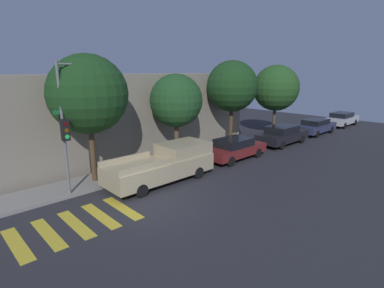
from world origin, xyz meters
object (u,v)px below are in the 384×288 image
sedan_far_end (316,126)px  traffic_light_pole (75,113)px  sedan_middle (282,135)px  tree_behind_truck (276,88)px  pickup_truck (165,164)px  sedan_tail_of_row (342,119)px  tree_midblock (176,101)px  tree_far_end (232,86)px  tree_near_corner (88,94)px  sedan_near_corner (234,148)px

sedan_far_end → traffic_light_pole: bearing=176.5°
sedan_middle → tree_behind_truck: (2.15, 2.11, 3.30)m
sedan_far_end → pickup_truck: bearing=-180.0°
sedan_far_end → sedan_tail_of_row: bearing=-0.0°
traffic_light_pole → sedan_far_end: 20.93m
tree_midblock → tree_far_end: (5.13, 0.00, 0.66)m
tree_far_end → sedan_middle: bearing=-30.6°
sedan_far_end → tree_behind_truck: (-3.42, 2.11, 3.34)m
sedan_tail_of_row → tree_near_corner: bearing=175.3°
traffic_light_pole → tree_behind_truck: 17.28m
tree_midblock → sedan_tail_of_row: bearing=-6.0°
pickup_truck → sedan_tail_of_row: size_ratio=1.25×
tree_near_corner → sedan_far_end: bearing=-6.1°
pickup_truck → sedan_near_corner: pickup_truck is taller
sedan_near_corner → tree_behind_truck: size_ratio=0.74×
tree_behind_truck → pickup_truck: bearing=-171.0°
tree_near_corner → sedan_tail_of_row: bearing=-4.7°
tree_far_end → tree_behind_truck: bearing=0.0°
sedan_near_corner → tree_behind_truck: 8.82m
sedan_tail_of_row → tree_near_corner: 25.81m
traffic_light_pole → sedan_near_corner: size_ratio=1.34×
sedan_middle → sedan_tail_of_row: bearing=-0.0°
traffic_light_pole → tree_near_corner: 1.50m
traffic_light_pole → sedan_tail_of_row: traffic_light_pole is taller
tree_midblock → tree_behind_truck: (10.86, 0.00, 0.32)m
pickup_truck → tree_behind_truck: bearing=9.0°
sedan_middle → tree_far_end: bearing=149.4°
pickup_truck → tree_behind_truck: size_ratio=0.95×
sedan_middle → sedan_far_end: sedan_middle is taller
traffic_light_pole → sedan_far_end: bearing=-3.5°
pickup_truck → sedan_tail_of_row: (22.67, -0.00, -0.17)m
tree_midblock → tree_behind_truck: size_ratio=0.89×
sedan_near_corner → tree_behind_truck: bearing=15.0°
pickup_truck → sedan_middle: (11.26, 0.00, -0.14)m
sedan_near_corner → traffic_light_pole: bearing=172.3°
sedan_middle → sedan_far_end: (5.57, 0.00, -0.04)m
tree_midblock → tree_far_end: 5.18m
sedan_near_corner → sedan_tail_of_row: bearing=0.0°
sedan_far_end → tree_midblock: size_ratio=0.87×
sedan_tail_of_row → tree_midblock: tree_midblock is taller
sedan_middle → sedan_far_end: 5.57m
tree_far_end → tree_near_corner: bearing=180.0°
sedan_near_corner → tree_near_corner: size_ratio=0.70×
sedan_tail_of_row → tree_behind_truck: bearing=167.1°
sedan_near_corner → sedan_far_end: (11.30, 0.00, -0.00)m
sedan_far_end → tree_near_corner: bearing=173.9°
tree_far_end → traffic_light_pole: bearing=-175.8°
sedan_middle → pickup_truck: bearing=180.0°
pickup_truck → sedan_far_end: 16.83m
sedan_near_corner → sedan_middle: sedan_middle is taller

